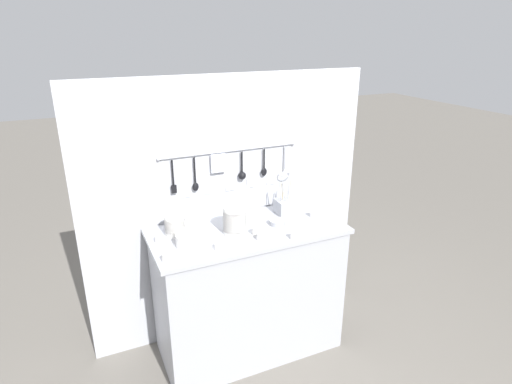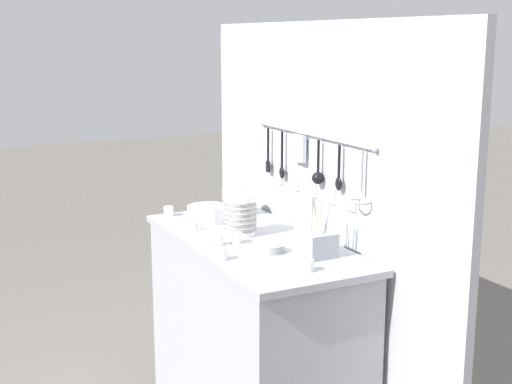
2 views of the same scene
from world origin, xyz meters
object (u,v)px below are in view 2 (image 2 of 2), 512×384
Objects in this scene: cup_mid_row at (222,254)px; cup_edge_far at (193,225)px; plate_stack at (207,214)px; bowl_stack_back_corner at (235,202)px; bowl_stack_tall_left at (240,215)px; cup_by_caddy at (218,240)px; steel_mixing_bowl at (272,248)px; cup_back_left at (237,238)px; cup_centre at (308,265)px; cup_back_right at (214,207)px; cup_front_left at (169,211)px; cutlery_caddy at (318,244)px.

cup_mid_row and cup_edge_far have the same top height.
plate_stack is 0.18m from cup_edge_far.
bowl_stack_tall_left is at bearing -21.14° from bowl_stack_back_corner.
cup_by_caddy is (0.47, -0.30, -0.04)m from bowl_stack_back_corner.
steel_mixing_bowl is 2.22× the size of cup_edge_far.
plate_stack is 0.64m from cup_mid_row.
plate_stack reaches higher than cup_back_left.
cup_back_right is at bearing 176.49° from cup_centre.
cup_mid_row is (0.61, -0.19, -0.02)m from plate_stack.
steel_mixing_bowl is at bearing 12.69° from cup_front_left.
cup_centre is (0.89, 0.05, -0.02)m from plate_stack.
bowl_stack_back_corner is 0.76m from cup_mid_row.
cup_front_left is at bearing -170.41° from cup_centre.
cup_mid_row is (0.20, -0.07, 0.00)m from cup_by_caddy.
cup_centre is 0.37m from cup_mid_row.
plate_stack is at bearing 163.69° from cup_by_caddy.
cup_front_left is (-0.19, -0.13, -0.02)m from plate_stack.
steel_mixing_bowl is 0.79m from cup_back_right.
cup_centre is 1.00× the size of cup_edge_far.
bowl_stack_tall_left is 1.35× the size of bowl_stack_back_corner.
cup_back_left is (0.59, -0.15, 0.00)m from cup_back_right.
cup_centre is (0.95, -0.13, -0.04)m from bowl_stack_back_corner.
cup_back_left and cup_edge_far have the same top height.
bowl_stack_tall_left is at bearing 124.17° from cup_by_caddy.
bowl_stack_tall_left is at bearing 8.08° from plate_stack.
cup_back_right and cup_mid_row have the same top height.
bowl_stack_back_corner reaches higher than cup_mid_row.
steel_mixing_bowl is 0.21m from cup_back_left.
cup_mid_row is at bearing -109.53° from cutlery_caddy.
bowl_stack_tall_left is 0.25m from cup_edge_far.
bowl_stack_tall_left is 0.39m from cup_mid_row.
cup_front_left is 1.00× the size of cup_edge_far.
steel_mixing_bowl is 0.29m from cup_centre.
bowl_stack_tall_left is at bearing -179.47° from steel_mixing_bowl.
bowl_stack_tall_left is at bearing 45.16° from cup_edge_far.
steel_mixing_bowl is (0.66, -0.13, -0.05)m from bowl_stack_back_corner.
plate_stack reaches higher than cup_by_caddy.
cup_centre is 1.00× the size of cup_back_left.
bowl_stack_back_corner reaches higher than cup_front_left.
cup_by_caddy is at bearing 1.36° from cup_front_left.
cup_back_right is at bearing 171.33° from bowl_stack_tall_left.
cup_front_left and cup_back_left have the same top height.
cup_back_left is (0.12, -0.07, -0.07)m from bowl_stack_tall_left.
cup_front_left is (-0.49, -0.18, -0.07)m from bowl_stack_tall_left.
bowl_stack_tall_left is 0.38m from bowl_stack_back_corner.
plate_stack is at bearing -175.73° from steel_mixing_bowl.
cup_front_left is at bearing 175.98° from cup_mid_row.
cup_mid_row is (0.67, -0.37, -0.04)m from bowl_stack_back_corner.
bowl_stack_back_corner is 0.56m from cup_by_caddy.
bowl_stack_back_corner is at bearing 150.91° from cup_mid_row.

